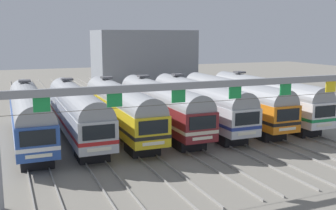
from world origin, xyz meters
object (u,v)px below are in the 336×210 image
(commuter_train_maroon, at_px, (160,104))
(catenary_gantry, at_px, (235,96))
(commuter_train_blue, at_px, (29,113))
(commuter_train_white, at_px, (264,97))
(commuter_train_yellow, at_px, (120,107))
(commuter_train_silver, at_px, (197,102))
(commuter_train_stainless, at_px, (77,110))
(commuter_train_orange, at_px, (232,99))

(commuter_train_maroon, distance_m, catenary_gantry, 13.77)
(commuter_train_blue, height_order, commuter_train_white, same)
(commuter_train_blue, xyz_separation_m, commuter_train_maroon, (12.07, 0.00, 0.00))
(catenary_gantry, bearing_deg, commuter_train_yellow, 106.60)
(commuter_train_blue, distance_m, commuter_train_white, 24.15)
(commuter_train_maroon, xyz_separation_m, catenary_gantry, (0.00, -13.50, 2.74))
(commuter_train_white, distance_m, catenary_gantry, 18.32)
(commuter_train_silver, bearing_deg, commuter_train_stainless, 180.00)
(commuter_train_orange, bearing_deg, commuter_train_silver, 179.94)
(commuter_train_blue, relative_size, commuter_train_white, 1.00)
(commuter_train_blue, height_order, catenary_gantry, catenary_gantry)
(commuter_train_maroon, bearing_deg, commuter_train_white, 0.00)
(catenary_gantry, bearing_deg, commuter_train_stainless, 120.81)
(commuter_train_stainless, xyz_separation_m, commuter_train_silver, (12.07, 0.00, 0.00))
(commuter_train_white, height_order, catenary_gantry, catenary_gantry)
(commuter_train_silver, bearing_deg, commuter_train_white, 0.00)
(commuter_train_yellow, height_order, commuter_train_white, same)
(commuter_train_maroon, distance_m, commuter_train_silver, 4.02)
(commuter_train_yellow, relative_size, commuter_train_white, 1.00)
(commuter_train_stainless, distance_m, commuter_train_orange, 16.10)
(commuter_train_yellow, distance_m, catenary_gantry, 14.35)
(commuter_train_maroon, xyz_separation_m, commuter_train_silver, (4.02, 0.00, 0.00))
(catenary_gantry, bearing_deg, commuter_train_silver, 73.40)
(commuter_train_blue, xyz_separation_m, commuter_train_stainless, (4.02, 0.00, 0.00))
(commuter_train_stainless, height_order, catenary_gantry, catenary_gantry)
(commuter_train_yellow, relative_size, commuter_train_orange, 1.00)
(commuter_train_orange, distance_m, commuter_train_white, 4.02)
(commuter_train_yellow, relative_size, commuter_train_silver, 1.00)
(commuter_train_white, bearing_deg, commuter_train_blue, 180.00)
(commuter_train_orange, distance_m, catenary_gantry, 15.95)
(commuter_train_white, xyz_separation_m, catenary_gantry, (-12.07, -13.50, 2.74))
(commuter_train_stainless, bearing_deg, commuter_train_blue, 180.00)
(commuter_train_blue, distance_m, catenary_gantry, 18.32)
(commuter_train_silver, distance_m, commuter_train_orange, 4.02)
(commuter_train_blue, height_order, commuter_train_silver, same)
(commuter_train_yellow, xyz_separation_m, commuter_train_white, (16.10, 0.00, 0.00))
(commuter_train_blue, distance_m, commuter_train_stainless, 4.02)
(commuter_train_yellow, bearing_deg, commuter_train_blue, 180.00)
(commuter_train_stainless, height_order, commuter_train_yellow, same)
(commuter_train_yellow, height_order, commuter_train_maroon, same)
(commuter_train_blue, bearing_deg, catenary_gantry, -48.19)
(commuter_train_stainless, height_order, commuter_train_orange, commuter_train_stainless)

